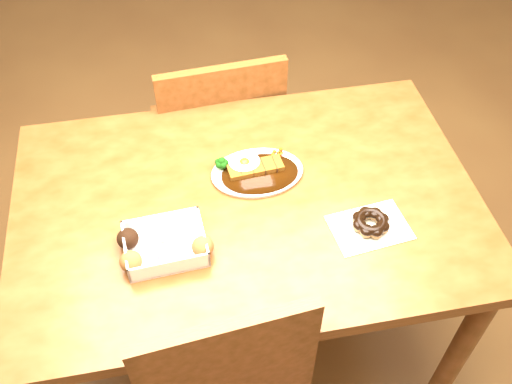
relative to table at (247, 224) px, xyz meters
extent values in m
plane|color=brown|center=(0.00, 0.00, -0.65)|extent=(6.00, 6.00, 0.00)
cube|color=#512E10|center=(0.00, 0.00, 0.08)|extent=(1.20, 0.80, 0.04)
cylinder|color=#512E10|center=(0.54, -0.34, -0.30)|extent=(0.06, 0.06, 0.71)
cylinder|color=#512E10|center=(-0.54, 0.34, -0.30)|extent=(0.06, 0.06, 0.71)
cylinder|color=#512E10|center=(0.54, 0.34, -0.30)|extent=(0.06, 0.06, 0.71)
cube|color=#512E10|center=(-0.02, 0.60, -0.22)|extent=(0.45, 0.45, 0.04)
cylinder|color=#512E10|center=(0.14, 0.78, -0.45)|extent=(0.04, 0.04, 0.41)
cylinder|color=#512E10|center=(-0.20, 0.76, -0.45)|extent=(0.04, 0.04, 0.41)
cylinder|color=#512E10|center=(0.17, 0.44, -0.45)|extent=(0.04, 0.04, 0.41)
cylinder|color=#512E10|center=(-0.17, 0.42, -0.45)|extent=(0.04, 0.04, 0.41)
cube|color=#512E10|center=(0.00, 0.41, 0.02)|extent=(0.40, 0.06, 0.40)
cube|color=#512E10|center=(-0.11, -0.41, 0.02)|extent=(0.40, 0.07, 0.40)
ellipsoid|color=white|center=(0.04, 0.08, 0.10)|extent=(0.25, 0.18, 0.01)
ellipsoid|color=black|center=(0.05, 0.07, 0.11)|extent=(0.21, 0.15, 0.01)
cube|color=#6B380C|center=(0.04, 0.09, 0.12)|extent=(0.15, 0.07, 0.02)
ellipsoid|color=white|center=(0.01, 0.11, 0.13)|extent=(0.08, 0.07, 0.01)
ellipsoid|color=#FFB214|center=(0.01, 0.11, 0.13)|extent=(0.03, 0.03, 0.02)
cube|color=white|center=(-0.22, -0.12, 0.12)|extent=(0.20, 0.16, 0.05)
ellipsoid|color=brown|center=(-0.30, -0.16, 0.13)|extent=(0.05, 0.05, 0.05)
ellipsoid|color=pink|center=(-0.22, -0.15, 0.13)|extent=(0.05, 0.05, 0.05)
ellipsoid|color=brown|center=(-0.13, -0.15, 0.13)|extent=(0.05, 0.05, 0.05)
ellipsoid|color=black|center=(-0.30, -0.09, 0.13)|extent=(0.05, 0.05, 0.05)
ellipsoid|color=beige|center=(-0.22, -0.09, 0.13)|extent=(0.05, 0.05, 0.05)
cube|color=silver|center=(0.28, -0.15, 0.10)|extent=(0.20, 0.15, 0.00)
torus|color=olive|center=(0.28, -0.15, 0.12)|extent=(0.10, 0.10, 0.03)
torus|color=black|center=(0.28, -0.15, 0.13)|extent=(0.09, 0.09, 0.02)
camera|label=1|loc=(-0.15, -0.95, 1.21)|focal=40.00mm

